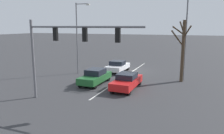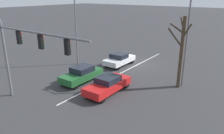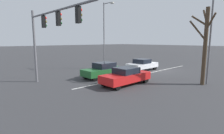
# 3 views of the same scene
# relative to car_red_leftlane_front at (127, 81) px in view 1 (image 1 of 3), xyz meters

# --- Properties ---
(ground_plane) EXTENTS (240.00, 240.00, 0.00)m
(ground_plane) POSITION_rel_car_red_leftlane_front_xyz_m (1.74, -8.30, -0.73)
(ground_plane) COLOR #333335
(lane_stripe_left_divider) EXTENTS (0.12, 18.48, 0.01)m
(lane_stripe_left_divider) POSITION_rel_car_red_leftlane_front_xyz_m (1.74, -5.06, -0.73)
(lane_stripe_left_divider) COLOR silver
(lane_stripe_left_divider) RESTS_ON ground_plane
(car_red_leftlane_front) EXTENTS (1.82, 4.61, 1.47)m
(car_red_leftlane_front) POSITION_rel_car_red_leftlane_front_xyz_m (0.00, 0.00, 0.00)
(car_red_leftlane_front) COLOR red
(car_red_leftlane_front) RESTS_ON ground_plane
(car_darkgreen_midlane_front) EXTENTS (1.82, 4.38, 1.51)m
(car_darkgreen_midlane_front) POSITION_rel_car_red_leftlane_front_xyz_m (3.50, -0.50, 0.02)
(car_darkgreen_midlane_front) COLOR #1E5928
(car_darkgreen_midlane_front) RESTS_ON ground_plane
(car_white_midlane_second) EXTENTS (1.93, 4.17, 1.44)m
(car_white_midlane_second) POSITION_rel_car_red_leftlane_front_xyz_m (3.41, -6.77, -0.00)
(car_white_midlane_second) COLOR silver
(car_white_midlane_second) RESTS_ON ground_plane
(traffic_signal_gantry) EXTENTS (9.06, 0.37, 6.24)m
(traffic_signal_gantry) POSITION_rel_car_red_leftlane_front_xyz_m (3.16, 5.16, 3.82)
(traffic_signal_gantry) COLOR slate
(traffic_signal_gantry) RESTS_ON ground_plane
(street_lamp_right_shoulder) EXTENTS (1.85, 0.24, 8.41)m
(street_lamp_right_shoulder) POSITION_rel_car_red_leftlane_front_xyz_m (7.46, -4.13, 4.08)
(street_lamp_right_shoulder) COLOR slate
(street_lamp_right_shoulder) RESTS_ON ground_plane
(street_lamp_left_shoulder) EXTENTS (1.77, 0.24, 9.17)m
(street_lamp_left_shoulder) POSITION_rel_car_red_leftlane_front_xyz_m (-4.49, -5.15, 4.46)
(street_lamp_left_shoulder) COLOR slate
(street_lamp_left_shoulder) RESTS_ON ground_plane
(bare_tree_near) EXTENTS (1.99, 1.03, 6.35)m
(bare_tree_near) POSITION_rel_car_red_leftlane_front_xyz_m (-4.44, -4.63, 2.75)
(bare_tree_near) COLOR #423323
(bare_tree_near) RESTS_ON ground_plane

